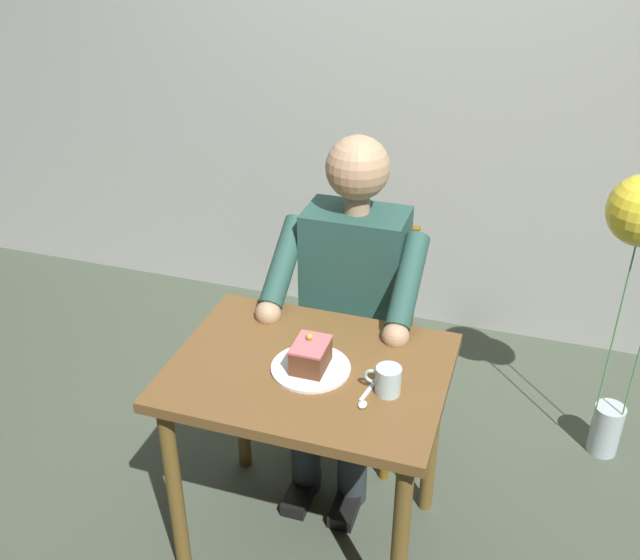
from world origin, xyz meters
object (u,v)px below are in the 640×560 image
object	(u,v)px
dining_table	(309,396)
cake_slice	(311,355)
dessert_spoon	(365,398)
coffee_cup	(388,380)
chair	(360,327)
seated_person	(349,308)

from	to	relation	value
dining_table	cake_slice	distance (m)	0.17
dessert_spoon	dining_table	bearing A→B (deg)	-25.74
cake_slice	coffee_cup	distance (m)	0.25
dining_table	chair	size ratio (longest dim) A/B	0.93
dessert_spoon	coffee_cup	bearing A→B (deg)	-137.04
dining_table	chair	world-z (taller)	chair
chair	cake_slice	size ratio (longest dim) A/B	6.99
chair	dessert_spoon	world-z (taller)	chair
seated_person	cake_slice	distance (m)	0.47
seated_person	coffee_cup	size ratio (longest dim) A/B	11.91
chair	coffee_cup	distance (m)	0.77
cake_slice	dining_table	bearing A→B (deg)	-51.75
dining_table	coffee_cup	size ratio (longest dim) A/B	7.68
dining_table	dessert_spoon	world-z (taller)	dessert_spoon
cake_slice	coffee_cup	world-z (taller)	cake_slice
chair	coffee_cup	bearing A→B (deg)	111.10
seated_person	cake_slice	size ratio (longest dim) A/B	10.07
dining_table	dessert_spoon	size ratio (longest dim) A/B	5.89
chair	seated_person	bearing A→B (deg)	90.00
coffee_cup	dessert_spoon	xyz separation A→B (m)	(0.05, 0.05, -0.04)
chair	coffee_cup	world-z (taller)	chair
seated_person	coffee_cup	xyz separation A→B (m)	(-0.26, 0.50, 0.10)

